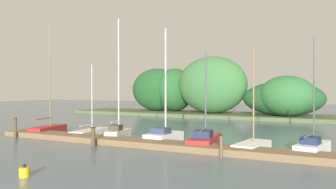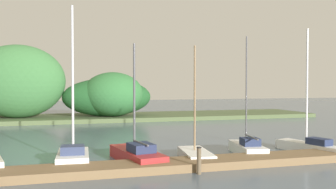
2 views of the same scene
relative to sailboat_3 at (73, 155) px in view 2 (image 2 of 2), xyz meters
name	(u,v)px [view 2 (image 2 of 2)]	position (x,y,z in m)	size (l,w,h in m)	color
dock_pier	(107,169)	(1.29, -2.04, -0.27)	(25.45, 1.80, 0.35)	brown
far_shore	(27,92)	(-3.82, 21.32, 2.41)	(50.37, 8.02, 7.48)	#4C5B38
sailboat_3	(73,155)	(0.00, 0.00, 0.00)	(1.51, 3.12, 7.22)	white
sailboat_4	(136,154)	(2.85, -0.24, -0.06)	(2.06, 4.57, 5.57)	maroon
sailboat_5	(195,154)	(5.73, -0.40, -0.16)	(1.52, 3.33, 5.53)	white
sailboat_6	(247,147)	(8.73, 0.00, -0.07)	(1.60, 3.44, 6.14)	white
sailboat_7	(309,145)	(12.19, -0.42, -0.05)	(1.84, 4.29, 6.62)	white
mooring_piling_2	(199,160)	(4.87, -3.21, 0.12)	(0.20, 0.20, 1.11)	brown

